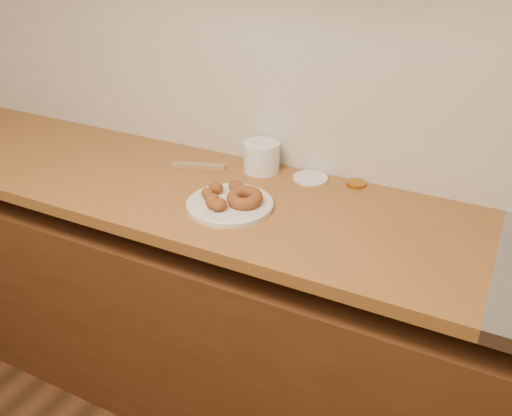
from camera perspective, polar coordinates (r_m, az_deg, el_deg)
The scene contains 11 objects.
wall_back at distance 1.75m, azimuth 11.16°, elevation 16.77°, with size 4.00×0.02×2.70m, color tan.
base_cabinet at distance 1.93m, azimuth 5.63°, elevation -14.16°, with size 3.60×0.60×0.77m, color #542F17.
butcher_block at distance 1.93m, azimuth -11.87°, elevation 3.00°, with size 2.30×0.62×0.04m, color brown.
backsplash at distance 1.77m, azimuth 10.58°, elevation 11.97°, with size 3.60×0.02×0.60m, color #BCB7A9.
donut_plate at distance 1.67m, azimuth -2.76°, elevation 0.37°, with size 0.27×0.27×0.02m, color beige.
ring_donut at distance 1.65m, azimuth -1.21°, elevation 1.10°, with size 0.11×0.11×0.04m, color brown.
fried_dough_chunks at distance 1.66m, azimuth -3.90°, elevation 1.37°, with size 0.13×0.20×0.05m.
plastic_tub at distance 1.88m, azimuth 0.58°, elevation 5.41°, with size 0.12×0.12×0.10m, color white.
tub_lid at distance 1.85m, azimuth 5.74°, elevation 3.14°, with size 0.12×0.12×0.01m, color silver.
brass_jar_lid at distance 1.83m, azimuth 10.48°, elevation 2.54°, with size 0.07×0.07×0.01m, color #B17220.
wooden_utensil at distance 1.93m, azimuth -6.07°, elevation 4.44°, with size 0.19×0.02×0.01m, color #97794A.
Camera 1 is at (0.47, 0.35, 1.70)m, focal length 38.00 mm.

